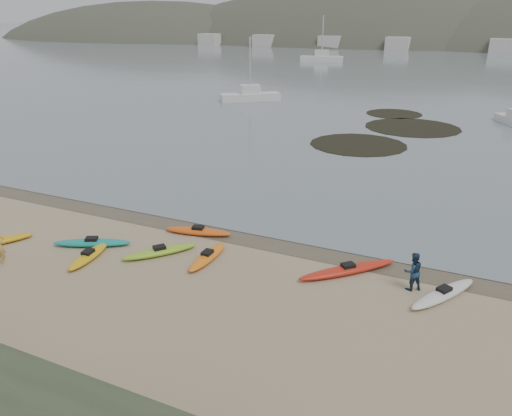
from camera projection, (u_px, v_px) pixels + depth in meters
The scene contains 8 objects.
ground at pixel (256, 235), 25.31m from camera, with size 600.00×600.00×0.00m, color tan.
wet_sand at pixel (253, 238), 25.06m from camera, with size 60.00×60.00×0.00m, color brown.
water at pixel (483, 35), 278.67m from camera, with size 1200.00×1200.00×0.00m, color slate.
kayaks at pixel (192, 255), 22.88m from camera, with size 22.93×8.31×0.34m.
person_east at pixel (413, 271), 20.08m from camera, with size 0.79×0.62×1.63m, color navy.
kelp_mats at pixel (391, 130), 48.37m from camera, with size 11.89×22.94×0.04m.
moored_boats at pixel (443, 70), 94.26m from camera, with size 77.66×90.37×1.41m.
far_town at pixel (486, 46), 144.68m from camera, with size 199.00×5.00×4.00m.
Camera 1 is at (9.77, -20.92, 10.47)m, focal length 35.00 mm.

